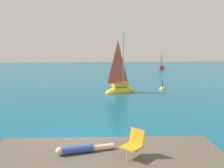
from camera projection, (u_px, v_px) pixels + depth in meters
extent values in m
plane|color=#0F5675|center=(83.00, 142.00, 9.62)|extent=(160.00, 160.00, 0.00)
cube|color=brown|center=(13.00, 161.00, 7.97)|extent=(2.04, 1.85, 1.05)
cube|color=#514A3C|center=(135.00, 155.00, 8.46)|extent=(1.21, 1.17, 0.69)
ellipsoid|color=yellow|center=(120.00, 92.00, 21.64)|extent=(3.38, 2.41, 1.11)
cube|color=yellow|center=(120.00, 84.00, 21.54)|extent=(1.61, 1.32, 0.36)
cylinder|color=#B7B7BC|center=(123.00, 59.00, 21.38)|extent=(0.12, 0.12, 5.04)
cylinder|color=#B2B2B7|center=(114.00, 83.00, 21.14)|extent=(1.85, 0.97, 0.10)
pyramid|color=#DB4C38|center=(118.00, 61.00, 21.11)|extent=(1.47, 0.76, 3.83)
ellipsoid|color=red|center=(162.00, 70.00, 50.09)|extent=(2.39, 2.46, 0.88)
cube|color=red|center=(162.00, 67.00, 50.01)|extent=(1.21, 1.23, 0.29)
cylinder|color=#B7B7BC|center=(162.00, 58.00, 49.95)|extent=(0.10, 0.10, 3.99)
cylinder|color=#B2B2B7|center=(161.00, 66.00, 49.55)|extent=(1.15, 1.21, 0.08)
pyramid|color=white|center=(161.00, 59.00, 49.62)|extent=(0.91, 0.96, 3.03)
cylinder|color=#334CB2|center=(78.00, 149.00, 6.97)|extent=(0.93, 0.40, 0.24)
cylinder|color=beige|center=(102.00, 147.00, 7.19)|extent=(0.72, 0.30, 0.18)
sphere|color=beige|center=(59.00, 151.00, 6.80)|extent=(0.22, 0.22, 0.22)
cube|color=orange|center=(132.00, 147.00, 6.58)|extent=(0.71, 0.70, 0.04)
cube|color=orange|center=(137.00, 137.00, 6.74)|extent=(0.43, 0.46, 0.45)
cylinder|color=silver|center=(127.00, 155.00, 6.45)|extent=(0.04, 0.04, 0.35)
cylinder|color=silver|center=(137.00, 150.00, 6.80)|extent=(0.04, 0.04, 0.35)
sphere|color=yellow|center=(162.00, 90.00, 23.25)|extent=(0.56, 0.56, 0.56)
cylinder|color=black|center=(162.00, 84.00, 23.17)|extent=(0.06, 0.06, 0.60)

